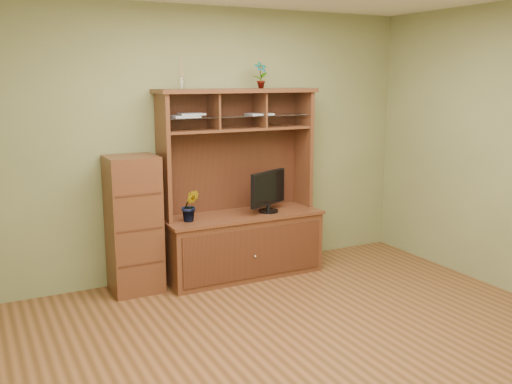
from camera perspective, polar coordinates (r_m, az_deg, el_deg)
room at (r=4.11m, az=6.53°, el=2.09°), size 4.54×4.04×2.74m
media_hutch at (r=5.85m, az=-1.49°, el=-3.34°), size 1.66×0.61×1.90m
monitor at (r=5.82m, az=1.24°, el=0.14°), size 0.50×0.28×0.42m
orchid_plant at (r=5.49m, az=-6.60°, el=-1.36°), size 0.20×0.18×0.31m
top_plant at (r=5.84m, az=0.46°, el=11.63°), size 0.14×0.10×0.27m
reed_diffuser at (r=5.50m, az=-7.45°, el=11.35°), size 0.06×0.06×0.29m
magazines at (r=5.62m, az=-4.43°, el=7.70°), size 1.07×0.21×0.04m
side_cabinet at (r=5.49m, az=-12.12°, el=-3.20°), size 0.46×0.42×1.30m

